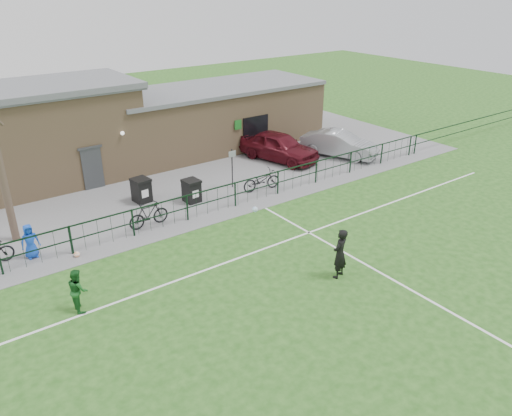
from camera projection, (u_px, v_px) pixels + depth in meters
ground at (343, 293)px, 16.75m from camera, size 90.00×90.00×0.00m
paving_strip at (163, 176)px, 26.66m from camera, size 34.00×13.00×0.02m
pitch_line_touch at (220, 213)px, 22.48m from camera, size 28.00×0.10×0.01m
pitch_line_mid at (271, 246)px, 19.68m from camera, size 28.00×0.10×0.01m
pitch_line_perp at (383, 274)px, 17.82m from camera, size 0.10×16.00×0.01m
perimeter_fence at (217, 200)px, 22.37m from camera, size 28.00×0.10×1.20m
bare_tree at (1, 170)px, 18.93m from camera, size 0.30×0.30×6.00m
wheelie_bin_left at (141, 191)px, 23.42m from camera, size 0.79×0.88×1.06m
wheelie_bin_right at (192, 192)px, 23.42m from camera, size 0.71×0.79×1.00m
sign_post at (232, 168)px, 24.84m from camera, size 0.06×0.06×2.00m
car_maroon at (279, 146)px, 28.70m from camera, size 3.14×5.16×1.64m
car_silver at (339, 144)px, 29.38m from camera, size 3.27×4.74×1.48m
bicycle_d at (149, 215)px, 21.04m from camera, size 1.82×0.57×1.08m
bicycle_e at (261, 180)px, 24.68m from camera, size 2.07×0.95×1.05m
spectator_child at (30, 241)px, 18.62m from camera, size 0.68×0.45×1.36m
goalkeeper_kick at (338, 253)px, 17.36m from camera, size 1.59×3.95×1.85m
outfield_player at (78, 290)px, 15.67m from camera, size 0.57×0.72×1.45m
ball_ground at (77, 254)px, 18.89m from camera, size 0.23×0.23×0.23m
clubhouse at (120, 126)px, 27.46m from camera, size 24.25×5.40×4.96m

